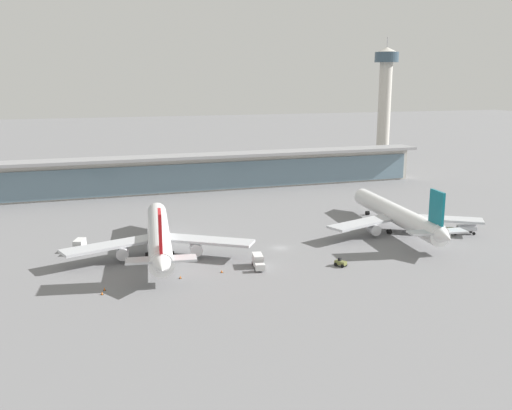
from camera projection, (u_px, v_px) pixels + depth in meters
The scene contains 15 objects.
ground_plane at pixel (280, 248), 154.21m from camera, with size 1200.00×1200.00×0.00m, color slate.
airliner_left_stand at pixel (159, 235), 146.76m from camera, with size 48.16×63.16×16.84m.
airliner_centre_stand at pixel (397, 215), 169.52m from camera, with size 48.24×63.20×16.84m.
service_truck_near_nose_white at pixel (160, 238), 160.86m from camera, with size 5.45×6.05×2.70m.
service_truck_under_wing_white at pixel (258, 261), 137.66m from camera, with size 3.65×7.60×3.10m.
service_truck_mid_apron_grey at pixel (79, 245), 150.57m from camera, with size 4.61×7.65×3.10m.
service_truck_by_tail_olive at pixel (463, 229), 167.64m from camera, with size 8.89×4.64×2.95m.
service_truck_on_taxiway_olive at pixel (341, 263), 138.76m from camera, with size 2.93×3.33×2.05m.
terminal_building at pixel (203, 172), 234.05m from camera, with size 195.35×12.80×15.20m.
control_tower at pixel (385, 98), 288.95m from camera, with size 12.00×12.00×66.11m.
safety_cone_alpha at pixel (102, 293), 120.38m from camera, with size 0.62×0.62×0.70m.
safety_cone_bravo at pixel (164, 276), 131.18m from camera, with size 0.62×0.62×0.70m.
safety_cone_charlie at pixel (104, 289), 122.74m from camera, with size 0.62×0.62×0.70m.
safety_cone_delta at pixel (222, 271), 134.19m from camera, with size 0.62×0.62×0.70m.
safety_cone_echo at pixel (180, 277), 130.25m from camera, with size 0.62×0.62×0.70m.
Camera 1 is at (-54.48, -137.92, 44.41)m, focal length 39.75 mm.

